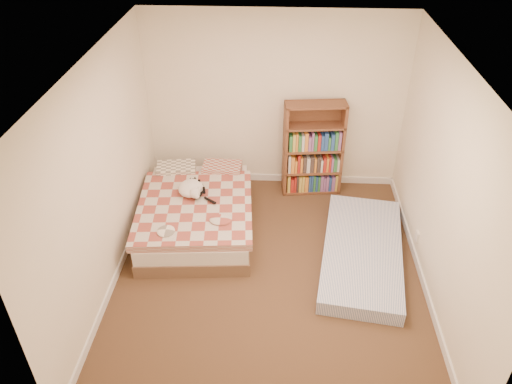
# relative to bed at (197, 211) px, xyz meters

# --- Properties ---
(room) EXTENTS (3.51, 4.01, 2.51)m
(room) POSITION_rel_bed_xyz_m (0.96, -0.85, 0.97)
(room) COLOR #452F1D
(room) RESTS_ON ground
(bed) EXTENTS (1.52, 2.01, 0.51)m
(bed) POSITION_rel_bed_xyz_m (0.00, 0.00, 0.00)
(bed) COLOR brown
(bed) RESTS_ON room
(bookshelf) EXTENTS (0.85, 0.36, 1.36)m
(bookshelf) POSITION_rel_bed_xyz_m (1.50, 0.95, 0.28)
(bookshelf) COLOR brown
(bookshelf) RESTS_ON room
(floor_mattress) EXTENTS (1.19, 2.12, 0.18)m
(floor_mattress) POSITION_rel_bed_xyz_m (2.07, -0.52, -0.14)
(floor_mattress) COLOR #6C82B5
(floor_mattress) RESTS_ON room
(black_cat) EXTENTS (0.29, 0.58, 0.13)m
(black_cat) POSITION_rel_bed_xyz_m (0.02, 0.09, 0.28)
(black_cat) COLOR black
(black_cat) RESTS_ON bed
(white_dog) EXTENTS (0.39, 0.42, 0.17)m
(white_dog) POSITION_rel_bed_xyz_m (-0.06, 0.05, 0.31)
(white_dog) COLOR white
(white_dog) RESTS_ON bed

